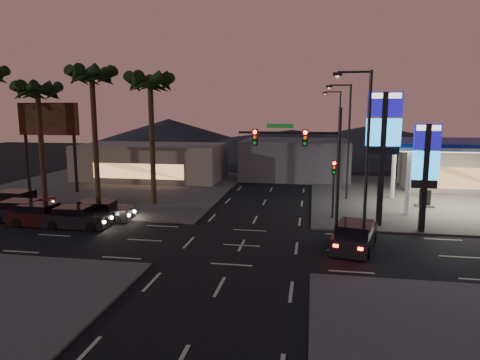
% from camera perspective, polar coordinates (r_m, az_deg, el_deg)
% --- Properties ---
extents(ground, '(140.00, 140.00, 0.00)m').
position_cam_1_polar(ground, '(25.33, 0.20, -8.72)').
color(ground, black).
rests_on(ground, ground).
extents(corner_lot_ne, '(24.00, 24.00, 0.12)m').
position_cam_1_polar(corner_lot_ne, '(42.27, 26.05, -2.23)').
color(corner_lot_ne, '#47443F').
rests_on(corner_lot_ne, ground).
extents(corner_lot_nw, '(24.00, 24.00, 0.12)m').
position_cam_1_polar(corner_lot_nw, '(45.16, -16.74, -0.98)').
color(corner_lot_nw, '#47443F').
rests_on(corner_lot_nw, ground).
extents(gas_station, '(12.20, 8.20, 5.47)m').
position_cam_1_polar(gas_station, '(37.83, 28.27, 4.04)').
color(gas_station, silver).
rests_on(gas_station, ground).
extents(convenience_store, '(10.00, 6.00, 4.00)m').
position_cam_1_polar(convenience_store, '(47.27, 26.86, 1.23)').
color(convenience_store, '#726B5B').
rests_on(convenience_store, ground).
extents(pylon_sign_tall, '(2.20, 0.35, 9.00)m').
position_cam_1_polar(pylon_sign_tall, '(29.64, 18.58, 6.04)').
color(pylon_sign_tall, black).
rests_on(pylon_sign_tall, ground).
extents(pylon_sign_short, '(1.60, 0.35, 7.00)m').
position_cam_1_polar(pylon_sign_short, '(29.30, 23.53, 2.30)').
color(pylon_sign_short, black).
rests_on(pylon_sign_short, ground).
extents(traffic_signal_mast, '(6.10, 0.39, 8.00)m').
position_cam_1_polar(traffic_signal_mast, '(25.88, 9.19, 3.40)').
color(traffic_signal_mast, black).
rests_on(traffic_signal_mast, ground).
extents(pedestal_signal, '(0.32, 0.39, 4.30)m').
position_cam_1_polar(pedestal_signal, '(31.17, 12.38, 0.03)').
color(pedestal_signal, black).
rests_on(pedestal_signal, ground).
extents(streetlight_near, '(2.14, 0.25, 10.00)m').
position_cam_1_polar(streetlight_near, '(25.01, 16.19, 4.07)').
color(streetlight_near, black).
rests_on(streetlight_near, ground).
extents(streetlight_mid, '(2.14, 0.25, 10.00)m').
position_cam_1_polar(streetlight_mid, '(37.92, 14.01, 5.85)').
color(streetlight_mid, black).
rests_on(streetlight_mid, ground).
extents(streetlight_far, '(2.14, 0.25, 10.00)m').
position_cam_1_polar(streetlight_far, '(51.88, 12.88, 6.76)').
color(streetlight_far, black).
rests_on(streetlight_far, ground).
extents(palm_a, '(4.41, 4.41, 10.86)m').
position_cam_1_polar(palm_a, '(35.72, -11.86, 11.68)').
color(palm_a, black).
rests_on(palm_a, ground).
extents(palm_b, '(4.41, 4.41, 11.46)m').
position_cam_1_polar(palm_b, '(37.85, -19.12, 12.06)').
color(palm_b, black).
rests_on(palm_b, ground).
extents(palm_c, '(4.41, 4.41, 10.26)m').
position_cam_1_polar(palm_c, '(40.42, -25.36, 9.93)').
color(palm_c, black).
rests_on(palm_c, ground).
extents(billboard, '(6.00, 0.30, 8.50)m').
position_cam_1_polar(billboard, '(44.17, -24.14, 6.57)').
color(billboard, black).
rests_on(billboard, ground).
extents(building_far_west, '(16.00, 8.00, 4.00)m').
position_cam_1_polar(building_far_west, '(49.50, -11.70, 2.37)').
color(building_far_west, '#726B5B').
rests_on(building_far_west, ground).
extents(building_far_mid, '(12.00, 9.00, 4.40)m').
position_cam_1_polar(building_far_mid, '(50.11, 7.37, 2.80)').
color(building_far_mid, '#4C4C51').
rests_on(building_far_mid, ground).
extents(hill_left, '(40.00, 40.00, 6.00)m').
position_cam_1_polar(hill_left, '(88.75, -9.46, 6.10)').
color(hill_left, black).
rests_on(hill_left, ground).
extents(hill_right, '(50.00, 50.00, 5.00)m').
position_cam_1_polar(hill_right, '(84.65, 17.21, 5.32)').
color(hill_right, black).
rests_on(hill_right, ground).
extents(hill_center, '(60.00, 60.00, 4.00)m').
position_cam_1_polar(hill_center, '(84.05, 6.96, 5.30)').
color(hill_center, black).
rests_on(hill_center, ground).
extents(car_lane_a_front, '(4.44, 2.01, 1.42)m').
position_cam_1_polar(car_lane_a_front, '(30.91, -20.94, -4.74)').
color(car_lane_a_front, black).
rests_on(car_lane_a_front, ground).
extents(car_lane_a_mid, '(4.63, 2.07, 1.49)m').
position_cam_1_polar(car_lane_a_mid, '(32.42, -24.91, -4.30)').
color(car_lane_a_mid, black).
rests_on(car_lane_a_mid, ground).
extents(car_lane_a_rear, '(4.69, 2.03, 1.52)m').
position_cam_1_polar(car_lane_a_rear, '(34.06, -26.90, -3.80)').
color(car_lane_a_rear, black).
rests_on(car_lane_a_rear, ground).
extents(car_lane_b_front, '(4.17, 1.95, 1.33)m').
position_cam_1_polar(car_lane_b_front, '(32.98, -18.41, -3.81)').
color(car_lane_b_front, '#5D5D60').
rests_on(car_lane_b_front, ground).
extents(car_lane_b_mid, '(4.35, 2.09, 1.38)m').
position_cam_1_polar(car_lane_b_mid, '(32.19, -17.86, -4.06)').
color(car_lane_b_mid, black).
rests_on(car_lane_b_mid, ground).
extents(car_lane_b_rear, '(5.08, 2.30, 1.63)m').
position_cam_1_polar(car_lane_b_rear, '(37.48, -27.41, -2.63)').
color(car_lane_b_rear, '#340E12').
rests_on(car_lane_b_rear, ground).
extents(suv_station, '(3.06, 5.03, 1.57)m').
position_cam_1_polar(suv_station, '(25.48, 15.07, -7.22)').
color(suv_station, black).
rests_on(suv_station, ground).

